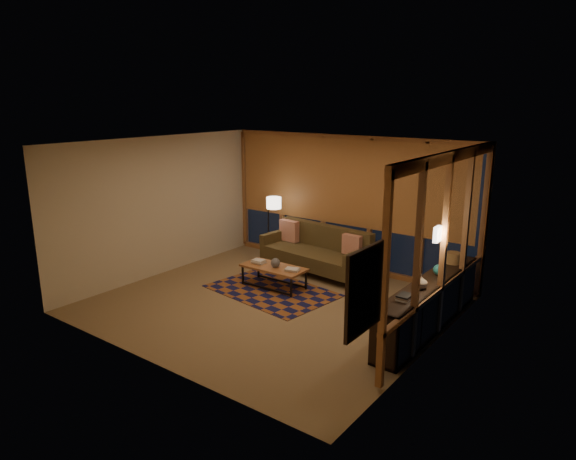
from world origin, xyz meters
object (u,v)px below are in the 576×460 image
Objects in this scene: floor_lamp at (268,226)px; bookshelf at (429,304)px; sofa at (315,251)px; coffee_table at (274,277)px.

bookshelf is at bearing 11.76° from floor_lamp.
sofa is 1.83× the size of coffee_table.
bookshelf reaches higher than coffee_table.
sofa is 0.72× the size of bookshelf.
floor_lamp is 0.46× the size of bookshelf.
sofa is at bearing 82.34° from coffee_table.
sofa is 1.41m from floor_lamp.
sofa reaches higher than coffee_table.
floor_lamp is at bearing 176.16° from sofa.
floor_lamp reaches higher than coffee_table.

